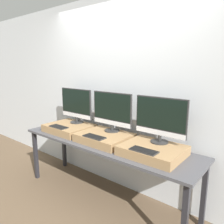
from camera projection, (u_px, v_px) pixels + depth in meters
ground_plane at (87, 210)px, 2.62m from camera, size 12.00×12.00×0.00m
wall_back at (124, 96)px, 2.89m from camera, size 8.00×0.04×2.60m
workbench at (104, 146)px, 2.72m from camera, size 2.41×0.65×0.77m
wooden_riser_left at (69, 128)px, 3.11m from camera, size 0.62×0.51×0.10m
monitor_left at (76, 105)px, 3.15m from camera, size 0.59×0.19×0.50m
keyboard_left at (59, 127)px, 2.96m from camera, size 0.28×0.12×0.01m
wooden_riser_center at (105, 137)px, 2.69m from camera, size 0.62×0.51×0.10m
monitor_center at (112, 110)px, 2.74m from camera, size 0.59×0.19×0.50m
keyboard_center at (94, 137)px, 2.55m from camera, size 0.28×0.12×0.01m
wooden_riser_right at (153, 150)px, 2.28m from camera, size 0.62×0.51×0.10m
monitor_right at (160, 118)px, 2.33m from camera, size 0.59×0.19×0.50m
keyboard_right at (144, 150)px, 2.13m from camera, size 0.28×0.12×0.01m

